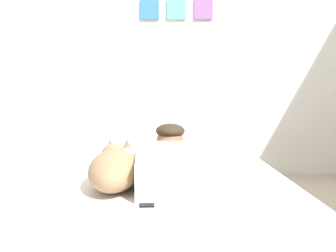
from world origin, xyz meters
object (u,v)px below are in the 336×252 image
object	(u,v)px
bed	(154,201)
dog	(114,168)
pillow	(167,148)
cell_phone	(147,201)
coffee_cup	(188,154)
person_lying	(174,159)

from	to	relation	value
bed	dog	world-z (taller)	dog
pillow	cell_phone	bearing A→B (deg)	-97.84
coffee_cup	cell_phone	bearing A→B (deg)	-108.36
pillow	coffee_cup	distance (m)	0.21
dog	cell_phone	world-z (taller)	dog
person_lying	coffee_cup	size ratio (longest dim) A/B	7.36
bed	person_lying	world-z (taller)	person_lying
dog	cell_phone	distance (m)	0.32
person_lying	coffee_cup	world-z (taller)	person_lying
bed	person_lying	size ratio (longest dim) A/B	2.26
person_lying	coffee_cup	bearing A→B (deg)	73.12
bed	dog	xyz separation A→B (m)	(-0.21, -0.25, 0.28)
coffee_cup	cell_phone	xyz separation A→B (m)	(-0.29, -0.88, -0.03)
dog	pillow	bearing A→B (deg)	67.94
pillow	person_lying	distance (m)	0.60
bed	person_lying	distance (m)	0.31
bed	cell_phone	world-z (taller)	cell_phone
coffee_cup	dog	bearing A→B (deg)	-126.54
coffee_cup	pillow	bearing A→B (deg)	134.60
cell_phone	pillow	bearing A→B (deg)	82.16
pillow	coffee_cup	size ratio (longest dim) A/B	4.16
dog	cell_phone	bearing A→B (deg)	-54.99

